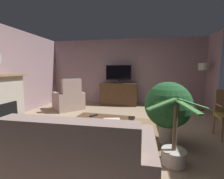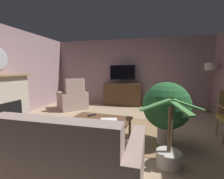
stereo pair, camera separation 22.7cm
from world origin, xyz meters
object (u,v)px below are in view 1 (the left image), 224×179
object	(u,v)px
sofa_floral	(81,165)
cat	(37,134)
potted_plant_on_hearth_side	(174,149)
potted_plant_small_fern_corner	(168,106)
armchair_by_fireplace	(69,100)
television	(118,74)
floor_lamp	(203,72)
tv_cabinet	(119,95)
folded_newspaper	(112,120)
coffee_table	(104,121)
tv_remote	(94,116)

from	to	relation	value
sofa_floral	cat	distance (m)	1.83
potted_plant_on_hearth_side	potted_plant_small_fern_corner	distance (m)	0.85
armchair_by_fireplace	potted_plant_small_fern_corner	size ratio (longest dim) A/B	1.08
potted_plant_small_fern_corner	television	bearing A→B (deg)	114.48
floor_lamp	television	bearing A→B (deg)	175.50
sofa_floral	potted_plant_on_hearth_side	bearing A→B (deg)	33.97
tv_cabinet	potted_plant_on_hearth_side	xyz separation A→B (m)	(1.35, -3.73, -0.19)
tv_cabinet	floor_lamp	xyz separation A→B (m)	(2.91, -0.28, 0.91)
sofa_floral	cat	bearing A→B (deg)	140.79
folded_newspaper	floor_lamp	world-z (taller)	floor_lamp
television	potted_plant_on_hearth_side	distance (m)	4.05
armchair_by_fireplace	cat	xyz separation A→B (m)	(0.43, -2.33, -0.24)
tv_cabinet	coffee_table	bearing A→B (deg)	-86.75
television	tv_remote	size ratio (longest dim) A/B	5.71
folded_newspaper	potted_plant_on_hearth_side	bearing A→B (deg)	-36.24
floor_lamp	potted_plant_on_hearth_side	bearing A→B (deg)	-114.29
coffee_table	tv_remote	bearing A→B (deg)	157.65
tv_remote	armchair_by_fireplace	world-z (taller)	armchair_by_fireplace
coffee_table	folded_newspaper	bearing A→B (deg)	-24.14
tv_remote	armchair_by_fireplace	bearing A→B (deg)	-107.82
tv_cabinet	tv_remote	distance (m)	3.16
tv_cabinet	tv_remote	xyz separation A→B (m)	(-0.04, -3.16, 0.07)
sofa_floral	tv_remote	bearing A→B (deg)	101.32
tv_remote	cat	bearing A→B (deg)	-44.67
tv_remote	folded_newspaper	size ratio (longest dim) A/B	0.57
sofa_floral	potted_plant_on_hearth_side	xyz separation A→B (m)	(1.13, 0.76, -0.09)
tv_remote	potted_plant_on_hearth_side	distance (m)	1.53
sofa_floral	armchair_by_fireplace	world-z (taller)	armchair_by_fireplace
television	cat	bearing A→B (deg)	-109.74
potted_plant_small_fern_corner	floor_lamp	bearing A→B (deg)	60.62
tv_remote	cat	distance (m)	1.22
potted_plant_small_fern_corner	folded_newspaper	bearing A→B (deg)	-163.93
potted_plant_small_fern_corner	floor_lamp	distance (m)	3.22
sofa_floral	potted_plant_small_fern_corner	bearing A→B (deg)	52.08
sofa_floral	coffee_table	bearing A→B (deg)	91.84
television	sofa_floral	size ratio (longest dim) A/B	0.61
television	floor_lamp	distance (m)	2.92
tv_cabinet	tv_remote	size ratio (longest dim) A/B	8.37
cat	floor_lamp	distance (m)	5.26
potted_plant_on_hearth_side	potted_plant_small_fern_corner	xyz separation A→B (m)	(0.01, 0.70, 0.48)
tv_cabinet	folded_newspaper	distance (m)	3.35
armchair_by_fireplace	potted_plant_small_fern_corner	bearing A→B (deg)	-34.29
tv_remote	sofa_floral	xyz separation A→B (m)	(0.27, -1.33, -0.17)
television	potted_plant_on_hearth_side	bearing A→B (deg)	-69.82
sofa_floral	potted_plant_on_hearth_side	size ratio (longest dim) A/B	1.58
folded_newspaper	potted_plant_small_fern_corner	distance (m)	1.07
coffee_table	folded_newspaper	size ratio (longest dim) A/B	3.81
tv_cabinet	sofa_floral	bearing A→B (deg)	-87.14
tv_cabinet	potted_plant_on_hearth_side	world-z (taller)	potted_plant_on_hearth_side
floor_lamp	tv_cabinet	bearing A→B (deg)	174.46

